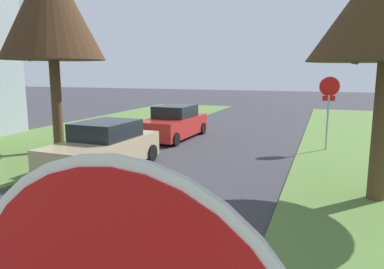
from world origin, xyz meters
name	(u,v)px	position (x,y,z in m)	size (l,w,h in m)	color
stop_sign_far	(329,97)	(4.65, 12.98, 2.18)	(0.81, 0.43, 2.96)	#9EA0A5
street_tree_left_mid_a	(51,8)	(-5.35, 9.01, 5.55)	(3.90, 3.90, 7.51)	#4E3723
parked_sedan_tan	(104,148)	(-2.17, 7.40, 0.72)	(2.08, 4.46, 1.57)	tan
parked_sedan_red	(174,123)	(-2.27, 13.46, 0.72)	(2.08, 4.46, 1.57)	red
parked_motorcycle	(143,237)	(1.84, 2.53, 0.48)	(0.60, 2.05, 0.97)	black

